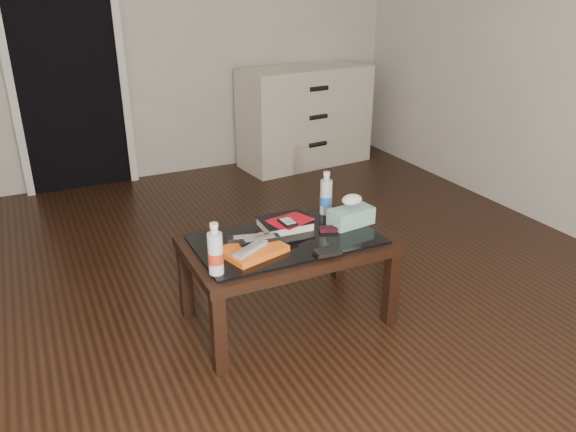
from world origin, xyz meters
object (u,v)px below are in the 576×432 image
object	(u,v)px
coffee_table	(287,250)
water_bottle_left	(215,249)
dresser	(305,116)
tissue_box	(351,217)
textbook	(285,223)
water_bottle_right	(326,193)

from	to	relation	value
coffee_table	water_bottle_left	distance (m)	0.50
dresser	coffee_table	bearing A→B (deg)	-125.32
water_bottle_left	coffee_table	bearing A→B (deg)	22.64
coffee_table	tissue_box	world-z (taller)	tissue_box
dresser	tissue_box	world-z (taller)	dresser
tissue_box	coffee_table	bearing A→B (deg)	174.31
textbook	water_bottle_left	distance (m)	0.57
dresser	water_bottle_right	size ratio (longest dim) A/B	5.24
dresser	textbook	bearing A→B (deg)	-125.76
water_bottle_left	tissue_box	xyz separation A→B (m)	(0.80, 0.19, -0.07)
dresser	textbook	size ratio (longest dim) A/B	4.99
coffee_table	tissue_box	bearing A→B (deg)	1.64
dresser	water_bottle_right	distance (m)	2.33
coffee_table	dresser	xyz separation A→B (m)	(1.29, 2.32, 0.05)
tissue_box	textbook	bearing A→B (deg)	153.02
dresser	textbook	xyz separation A→B (m)	(-1.25, -2.19, 0.03)
water_bottle_left	tissue_box	size ratio (longest dim) A/B	1.03
coffee_table	water_bottle_right	world-z (taller)	water_bottle_right
dresser	water_bottle_left	size ratio (longest dim) A/B	5.24
coffee_table	textbook	bearing A→B (deg)	69.02
dresser	water_bottle_left	xyz separation A→B (m)	(-1.72, -2.50, 0.13)
textbook	water_bottle_left	world-z (taller)	water_bottle_left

